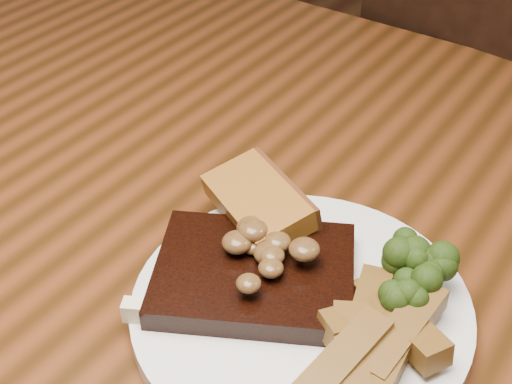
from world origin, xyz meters
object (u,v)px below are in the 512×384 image
at_px(dining_table, 254,296).
at_px(potato_wedges, 352,341).
at_px(chair_far, 494,183).
at_px(garlic_bread, 257,219).
at_px(steak, 254,276).
at_px(plate, 301,310).

bearing_deg(dining_table, potato_wedges, -30.83).
distance_m(chair_far, garlic_bread, 0.67).
height_order(garlic_bread, potato_wedges, potato_wedges).
xyz_separation_m(dining_table, steak, (0.05, -0.07, 0.12)).
bearing_deg(potato_wedges, plate, 160.91).
bearing_deg(steak, chair_far, 59.87).
height_order(dining_table, plate, plate).
bearing_deg(steak, dining_table, 97.02).
relative_size(chair_far, garlic_bread, 8.44).
xyz_separation_m(dining_table, garlic_bread, (0.01, -0.01, 0.12)).
bearing_deg(dining_table, plate, -36.64).
height_order(plate, steak, steak).
bearing_deg(plate, steak, -173.91).
bearing_deg(potato_wedges, steak, 171.47).
relative_size(steak, potato_wedges, 1.29).
height_order(dining_table, potato_wedges, potato_wedges).
height_order(chair_far, steak, chair_far).
bearing_deg(potato_wedges, chair_far, 96.05).
xyz_separation_m(chair_far, potato_wedges, (0.07, -0.66, 0.30)).
height_order(dining_table, steak, steak).
distance_m(plate, garlic_bread, 0.10).
bearing_deg(garlic_bread, dining_table, 158.89).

